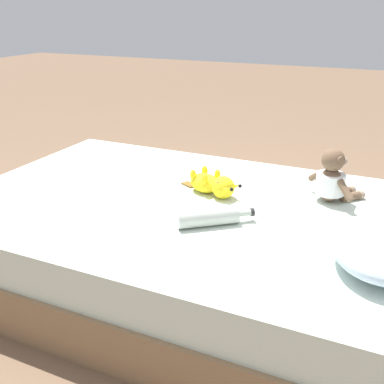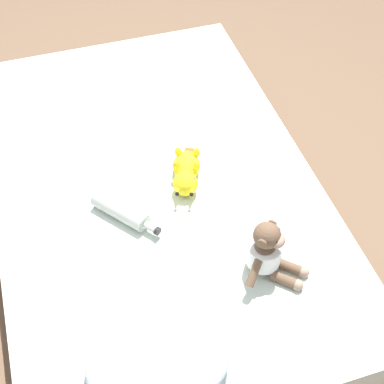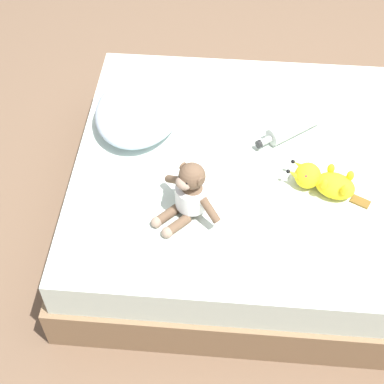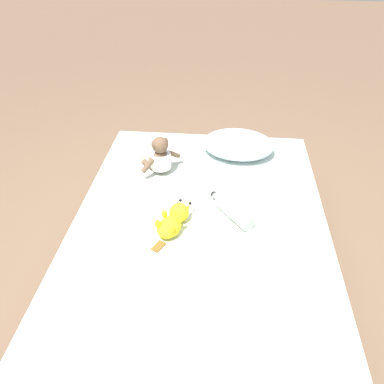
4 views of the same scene
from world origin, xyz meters
name	(u,v)px [view 3 (image 3 of 4)]	position (x,y,z in m)	size (l,w,h in m)	color
ground_plane	(315,223)	(0.00, 0.00, 0.00)	(16.00, 16.00, 0.00)	brown
bed	(322,197)	(0.00, 0.00, 0.19)	(1.33, 2.08, 0.38)	#846647
pillow	(139,109)	(0.19, 0.79, 0.44)	(0.49, 0.40, 0.13)	silver
plush_monkey	(190,194)	(-0.27, 0.53, 0.47)	(0.26, 0.26, 0.24)	brown
plush_yellow_creature	(323,181)	(-0.13, 0.05, 0.43)	(0.18, 0.32, 0.10)	yellow
glass_bottle	(292,127)	(0.17, 0.15, 0.41)	(0.23, 0.27, 0.07)	#B7BCB2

